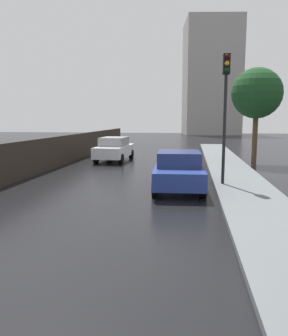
{
  "coord_description": "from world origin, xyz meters",
  "views": [
    {
      "loc": [
        3.08,
        -4.67,
        2.65
      ],
      "look_at": [
        1.64,
        5.66,
        1.14
      ],
      "focal_mm": 36.39,
      "sensor_mm": 36.0,
      "label": 1
    }
  ],
  "objects_px": {
    "car_blue_near_kerb": "(179,170)",
    "car_white_mid_road": "(114,149)",
    "street_tree_near": "(257,94)",
    "traffic_light": "(226,96)"
  },
  "relations": [
    {
      "from": "car_blue_near_kerb",
      "to": "car_white_mid_road",
      "type": "xyz_separation_m",
      "value": [
        -4.34,
        8.11,
        0.04
      ]
    },
    {
      "from": "car_blue_near_kerb",
      "to": "street_tree_near",
      "type": "height_order",
      "value": "street_tree_near"
    },
    {
      "from": "car_blue_near_kerb",
      "to": "car_white_mid_road",
      "type": "relative_size",
      "value": 1.09
    },
    {
      "from": "car_white_mid_road",
      "to": "street_tree_near",
      "type": "xyz_separation_m",
      "value": [
        8.46,
        -0.4,
        3.31
      ]
    },
    {
      "from": "traffic_light",
      "to": "street_tree_near",
      "type": "bearing_deg",
      "value": 71.42
    },
    {
      "from": "car_white_mid_road",
      "to": "car_blue_near_kerb",
      "type": "bearing_deg",
      "value": 120.88
    },
    {
      "from": "street_tree_near",
      "to": "car_white_mid_road",
      "type": "bearing_deg",
      "value": 177.31
    },
    {
      "from": "car_white_mid_road",
      "to": "traffic_light",
      "type": "relative_size",
      "value": 0.86
    },
    {
      "from": "car_blue_near_kerb",
      "to": "traffic_light",
      "type": "xyz_separation_m",
      "value": [
        1.7,
        0.51,
        2.77
      ]
    },
    {
      "from": "car_blue_near_kerb",
      "to": "car_white_mid_road",
      "type": "distance_m",
      "value": 9.2
    }
  ]
}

